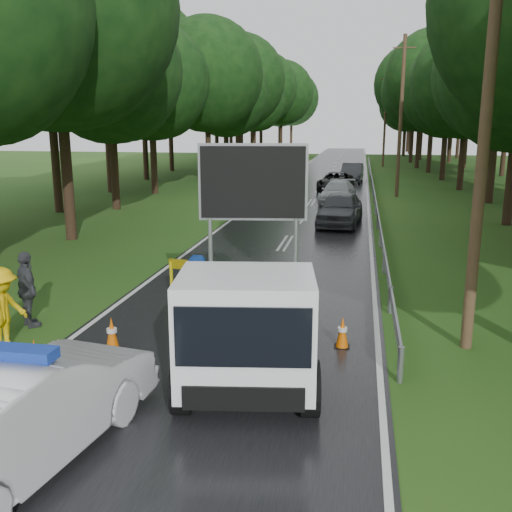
% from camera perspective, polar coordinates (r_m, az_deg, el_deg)
% --- Properties ---
extents(ground, '(160.00, 160.00, 0.00)m').
position_cam_1_polar(ground, '(11.46, -4.98, -11.03)').
color(ground, '#1B4513').
rests_on(ground, ground).
extents(road, '(7.00, 140.00, 0.02)m').
position_cam_1_polar(road, '(40.44, 6.28, 6.45)').
color(road, black).
rests_on(road, ground).
extents(guardrail, '(0.12, 60.06, 0.70)m').
position_cam_1_polar(guardrail, '(39.96, 11.60, 6.96)').
color(guardrail, gray).
rests_on(guardrail, ground).
extents(utility_pole_near, '(1.40, 0.24, 10.00)m').
position_cam_1_polar(utility_pole_near, '(12.30, 22.13, 13.99)').
color(utility_pole_near, '#4C3623').
rests_on(utility_pole_near, ground).
extents(utility_pole_mid, '(1.40, 0.24, 10.00)m').
position_cam_1_polar(utility_pole_mid, '(38.14, 14.28, 13.35)').
color(utility_pole_mid, '#4C3623').
rests_on(utility_pole_mid, ground).
extents(utility_pole_far, '(1.40, 0.24, 10.00)m').
position_cam_1_polar(utility_pole_far, '(64.11, 12.78, 13.20)').
color(utility_pole_far, '#4C3623').
rests_on(utility_pole_far, ground).
extents(police_sedan, '(2.42, 5.05, 1.76)m').
position_cam_1_polar(police_sedan, '(8.78, -22.61, -14.20)').
color(police_sedan, silver).
rests_on(police_sedan, ground).
extents(work_truck, '(3.06, 5.59, 4.24)m').
position_cam_1_polar(work_truck, '(10.70, -0.60, -6.14)').
color(work_truck, gray).
rests_on(work_truck, ground).
extents(barrier, '(2.71, 0.42, 1.13)m').
position_cam_1_polar(barrier, '(15.03, -4.00, -1.66)').
color(barrier, '#D3C20B').
rests_on(barrier, ground).
extents(officer, '(0.61, 0.42, 1.59)m').
position_cam_1_polar(officer, '(12.86, 0.15, -4.45)').
color(officer, '#CCD10B').
rests_on(officer, ground).
extents(civilian, '(1.06, 0.89, 1.93)m').
position_cam_1_polar(civilian, '(12.51, -5.61, -4.23)').
color(civilian, blue).
rests_on(civilian, ground).
extents(bystander_left, '(0.90, 1.29, 1.83)m').
position_cam_1_polar(bystander_left, '(12.91, -24.00, -5.01)').
color(bystander_left, yellow).
rests_on(bystander_left, ground).
extents(bystander_mid, '(1.10, 1.03, 1.81)m').
position_cam_1_polar(bystander_mid, '(14.31, -21.89, -3.13)').
color(bystander_mid, '#3C3E43').
rests_on(bystander_mid, ground).
extents(queue_car_first, '(2.25, 4.72, 1.56)m').
position_cam_1_polar(queue_car_first, '(26.98, 8.42, 4.70)').
color(queue_car_first, '#3F4147').
rests_on(queue_car_first, ground).
extents(queue_car_second, '(2.26, 4.66, 1.30)m').
position_cam_1_polar(queue_car_second, '(34.53, 8.17, 6.33)').
color(queue_car_second, '#ADB1B5').
rests_on(queue_car_second, ground).
extents(queue_car_third, '(2.62, 4.85, 1.29)m').
position_cam_1_polar(queue_car_third, '(40.87, 7.97, 7.37)').
color(queue_car_third, black).
rests_on(queue_car_third, ground).
extents(queue_car_fourth, '(1.85, 4.67, 1.51)m').
position_cam_1_polar(queue_car_fourth, '(47.38, 9.59, 8.23)').
color(queue_car_fourth, '#3E3F45').
rests_on(queue_car_fourth, ground).
extents(cone_near_left, '(0.36, 0.36, 0.76)m').
position_cam_1_polar(cone_near_left, '(11.63, -21.22, -9.57)').
color(cone_near_left, black).
rests_on(cone_near_left, ground).
extents(cone_center, '(0.34, 0.34, 0.73)m').
position_cam_1_polar(cone_center, '(13.13, -2.68, -6.13)').
color(cone_center, black).
rests_on(cone_center, ground).
extents(cone_far, '(0.36, 0.36, 0.77)m').
position_cam_1_polar(cone_far, '(15.76, 3.94, -2.75)').
color(cone_far, black).
rests_on(cone_far, ground).
extents(cone_left_mid, '(0.35, 0.35, 0.73)m').
position_cam_1_polar(cone_left_mid, '(12.47, -14.21, -7.58)').
color(cone_left_mid, black).
rests_on(cone_left_mid, ground).
extents(cone_right, '(0.33, 0.33, 0.70)m').
position_cam_1_polar(cone_right, '(12.36, 8.63, -7.59)').
color(cone_right, black).
rests_on(cone_right, ground).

